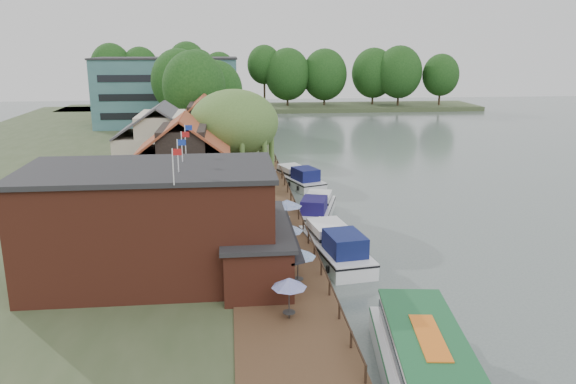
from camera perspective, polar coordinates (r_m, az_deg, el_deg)
name	(u,v)px	position (r m, az deg, el deg)	size (l,w,h in m)	color
ground	(392,275)	(40.02, 10.50, -8.31)	(260.00, 260.00, 0.00)	#525F5D
land_bank	(76,170)	(74.30, -20.72, 2.15)	(50.00, 140.00, 1.00)	#384728
quay_deck	(267,221)	(47.58, -2.15, -2.95)	(6.00, 50.00, 0.10)	#47301E
quay_rail	(298,213)	(48.16, 1.01, -2.16)	(0.20, 49.00, 1.00)	black
pub	(183,222)	(36.04, -10.57, -3.05)	(20.00, 11.00, 7.30)	maroon
hotel_block	(168,92)	(106.13, -12.12, 9.93)	(25.40, 12.40, 12.30)	#38666B
cottage_a	(184,164)	(50.45, -10.47, 2.78)	(8.60, 7.60, 8.50)	black
cottage_b	(163,145)	(60.52, -12.62, 4.65)	(9.60, 8.60, 8.50)	beige
cottage_c	(204,132)	(69.06, -8.49, 6.06)	(7.60, 7.60, 8.50)	black
willow	(235,143)	(55.02, -5.45, 4.97)	(8.60, 8.60, 10.43)	#476B2D
umbrella_0	(289,298)	(30.73, 0.11, -10.75)	(1.94, 1.94, 2.38)	#1C249A
umbrella_1	(298,266)	(34.82, 1.01, -7.58)	(2.26, 2.26, 2.38)	#1B4E99
umbrella_2	(276,252)	(37.19, -1.19, -6.08)	(2.39, 2.39, 2.38)	navy
umbrella_3	(286,240)	(39.38, -0.23, -4.87)	(2.46, 2.46, 2.38)	navy
umbrella_4	(274,225)	(42.47, -1.44, -3.39)	(2.46, 2.46, 2.38)	#1B4896
umbrella_5	(287,214)	(45.21, -0.10, -2.25)	(2.46, 2.46, 2.38)	#1A3E93
cruiser_0	(335,242)	(41.98, 4.82, -5.06)	(3.48, 10.74, 2.64)	white
cruiser_1	(317,205)	(51.77, 2.93, -1.37)	(3.08, 9.54, 2.30)	silver
cruiser_2	(298,175)	(63.32, 1.01, 1.70)	(3.20, 9.89, 2.40)	silver
tour_boat	(431,375)	(26.55, 14.32, -17.57)	(3.94, 13.96, 3.05)	silver
bank_tree_0	(195,103)	(77.14, -9.47, 8.93)	(8.38, 8.38, 13.86)	#143811
bank_tree_1	(217,102)	(85.79, -7.26, 9.07)	(7.82, 7.82, 12.31)	#143811
bank_tree_2	(179,93)	(92.34, -10.97, 9.83)	(8.77, 8.77, 13.97)	#143811
bank_tree_3	(193,89)	(111.93, -9.67, 10.29)	(8.21, 8.21, 12.33)	#143811
bank_tree_4	(198,82)	(121.28, -9.11, 10.96)	(8.15, 8.15, 13.64)	#143811
bank_tree_5	(197,84)	(131.34, -9.23, 10.82)	(6.05, 6.05, 11.75)	#143811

